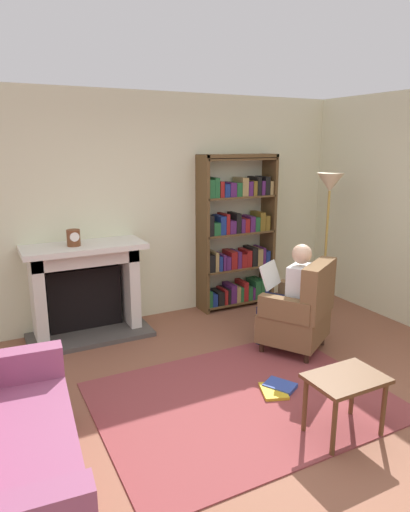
{
  "coord_description": "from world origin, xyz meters",
  "views": [
    {
      "loc": [
        -1.85,
        -2.6,
        2.12
      ],
      "look_at": [
        0.1,
        1.2,
        1.05
      ],
      "focal_mm": 31.76,
      "sensor_mm": 36.0,
      "label": 1
    }
  ],
  "objects_px": {
    "seated_reader": "(290,292)",
    "floor_lamp": "(329,196)",
    "mantel_clock": "(74,238)",
    "sofa_floral": "(6,457)",
    "side_table": "(346,386)",
    "fireplace": "(85,286)",
    "armchair_reading": "(300,312)",
    "bookshelf": "(237,235)"
  },
  "relations": [
    {
      "from": "armchair_reading",
      "to": "sofa_floral",
      "type": "relative_size",
      "value": 0.55
    },
    {
      "from": "bookshelf",
      "to": "fireplace",
      "type": "bearing_deg",
      "value": -178.96
    },
    {
      "from": "fireplace",
      "to": "seated_reader",
      "type": "distance_m",
      "value": 2.26
    },
    {
      "from": "sofa_floral",
      "to": "armchair_reading",
      "type": "bearing_deg",
      "value": -68.41
    },
    {
      "from": "bookshelf",
      "to": "seated_reader",
      "type": "bearing_deg",
      "value": -97.12
    },
    {
      "from": "seated_reader",
      "to": "bookshelf",
      "type": "bearing_deg",
      "value": -128.92
    },
    {
      "from": "fireplace",
      "to": "mantel_clock",
      "type": "bearing_deg",
      "value": -136.82
    },
    {
      "from": "fireplace",
      "to": "sofa_floral",
      "type": "xyz_separation_m",
      "value": [
        -1.0,
        -2.32,
        -0.24
      ]
    },
    {
      "from": "fireplace",
      "to": "bookshelf",
      "type": "bearing_deg",
      "value": 1.04
    },
    {
      "from": "floor_lamp",
      "to": "mantel_clock",
      "type": "bearing_deg",
      "value": 167.65
    },
    {
      "from": "seated_reader",
      "to": "floor_lamp",
      "type": "relative_size",
      "value": 0.64
    },
    {
      "from": "mantel_clock",
      "to": "seated_reader",
      "type": "bearing_deg",
      "value": -32.96
    },
    {
      "from": "fireplace",
      "to": "armchair_reading",
      "type": "bearing_deg",
      "value": -37.59
    },
    {
      "from": "mantel_clock",
      "to": "armchair_reading",
      "type": "distance_m",
      "value": 2.5
    },
    {
      "from": "bookshelf",
      "to": "armchair_reading",
      "type": "xyz_separation_m",
      "value": [
        -0.11,
        -1.48,
        -0.53
      ]
    },
    {
      "from": "bookshelf",
      "to": "armchair_reading",
      "type": "bearing_deg",
      "value": -94.27
    },
    {
      "from": "armchair_reading",
      "to": "seated_reader",
      "type": "relative_size",
      "value": 0.85
    },
    {
      "from": "side_table",
      "to": "armchair_reading",
      "type": "bearing_deg",
      "value": 64.56
    },
    {
      "from": "seated_reader",
      "to": "floor_lamp",
      "type": "xyz_separation_m",
      "value": [
        0.99,
        0.61,
        0.88
      ]
    },
    {
      "from": "fireplace",
      "to": "floor_lamp",
      "type": "relative_size",
      "value": 0.75
    },
    {
      "from": "mantel_clock",
      "to": "seated_reader",
      "type": "height_order",
      "value": "mantel_clock"
    },
    {
      "from": "fireplace",
      "to": "side_table",
      "type": "xyz_separation_m",
      "value": [
        1.27,
        -2.73,
        -0.17
      ]
    },
    {
      "from": "fireplace",
      "to": "mantel_clock",
      "type": "relative_size",
      "value": 7.63
    },
    {
      "from": "fireplace",
      "to": "mantel_clock",
      "type": "distance_m",
      "value": 0.6
    },
    {
      "from": "fireplace",
      "to": "armchair_reading",
      "type": "xyz_separation_m",
      "value": [
        1.88,
        -1.44,
        -0.14
      ]
    },
    {
      "from": "seated_reader",
      "to": "sofa_floral",
      "type": "xyz_separation_m",
      "value": [
        -2.81,
        -0.97,
        -0.3
      ]
    },
    {
      "from": "mantel_clock",
      "to": "floor_lamp",
      "type": "height_order",
      "value": "floor_lamp"
    },
    {
      "from": "mantel_clock",
      "to": "floor_lamp",
      "type": "relative_size",
      "value": 0.1
    },
    {
      "from": "sofa_floral",
      "to": "floor_lamp",
      "type": "xyz_separation_m",
      "value": [
        3.81,
        1.58,
        1.18
      ]
    },
    {
      "from": "mantel_clock",
      "to": "side_table",
      "type": "distance_m",
      "value": 3.06
    },
    {
      "from": "bookshelf",
      "to": "floor_lamp",
      "type": "distance_m",
      "value": 1.25
    },
    {
      "from": "fireplace",
      "to": "side_table",
      "type": "bearing_deg",
      "value": -65.1
    },
    {
      "from": "mantel_clock",
      "to": "side_table",
      "type": "bearing_deg",
      "value": -62.43
    },
    {
      "from": "seated_reader",
      "to": "side_table",
      "type": "distance_m",
      "value": 1.5
    },
    {
      "from": "armchair_reading",
      "to": "seated_reader",
      "type": "distance_m",
      "value": 0.23
    },
    {
      "from": "bookshelf",
      "to": "floor_lamp",
      "type": "relative_size",
      "value": 1.12
    },
    {
      "from": "mantel_clock",
      "to": "armchair_reading",
      "type": "height_order",
      "value": "mantel_clock"
    },
    {
      "from": "armchair_reading",
      "to": "side_table",
      "type": "xyz_separation_m",
      "value": [
        -0.61,
        -1.28,
        -0.03
      ]
    },
    {
      "from": "seated_reader",
      "to": "side_table",
      "type": "bearing_deg",
      "value": 36.57
    },
    {
      "from": "sofa_floral",
      "to": "side_table",
      "type": "height_order",
      "value": "sofa_floral"
    },
    {
      "from": "floor_lamp",
      "to": "armchair_reading",
      "type": "bearing_deg",
      "value": -142.8
    },
    {
      "from": "sofa_floral",
      "to": "side_table",
      "type": "relative_size",
      "value": 3.13
    }
  ]
}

